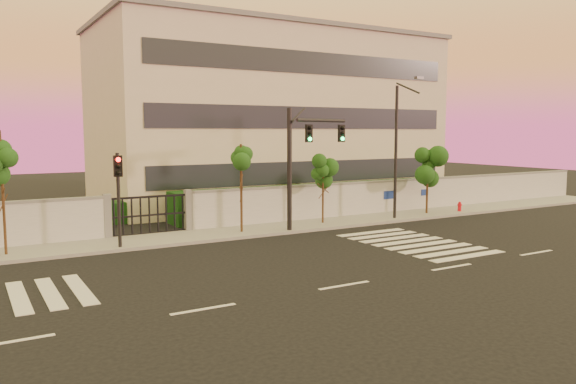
% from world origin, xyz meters
% --- Properties ---
extents(ground, '(120.00, 120.00, 0.00)m').
position_xyz_m(ground, '(0.00, 0.00, 0.00)').
color(ground, black).
rests_on(ground, ground).
extents(sidewalk, '(60.00, 3.00, 0.15)m').
position_xyz_m(sidewalk, '(0.00, 10.50, 0.07)').
color(sidewalk, gray).
rests_on(sidewalk, ground).
extents(perimeter_wall, '(60.00, 0.36, 2.20)m').
position_xyz_m(perimeter_wall, '(0.10, 12.00, 1.07)').
color(perimeter_wall, '#ADB0B4').
rests_on(perimeter_wall, ground).
extents(hedge_row, '(41.00, 4.25, 1.80)m').
position_xyz_m(hedge_row, '(1.17, 14.74, 0.82)').
color(hedge_row, '#133610').
rests_on(hedge_row, ground).
extents(institutional_building, '(24.40, 12.40, 12.25)m').
position_xyz_m(institutional_building, '(9.00, 21.99, 6.16)').
color(institutional_building, beige).
rests_on(institutional_building, ground).
extents(road_markings, '(57.00, 7.62, 0.02)m').
position_xyz_m(road_markings, '(-1.58, 3.76, 0.01)').
color(road_markings, silver).
rests_on(road_markings, ground).
extents(street_tree_c, '(1.37, 1.09, 5.16)m').
position_xyz_m(street_tree_c, '(-9.40, 10.32, 3.79)').
color(street_tree_c, '#382314').
rests_on(street_tree_c, ground).
extents(street_tree_d, '(1.46, 1.16, 4.50)m').
position_xyz_m(street_tree_d, '(1.11, 10.17, 3.31)').
color(street_tree_d, '#382314').
rests_on(street_tree_d, ground).
extents(street_tree_e, '(1.34, 1.07, 3.76)m').
position_xyz_m(street_tree_e, '(6.15, 10.43, 2.77)').
color(street_tree_e, '#382314').
rests_on(street_tree_e, ground).
extents(street_tree_f, '(1.62, 1.29, 4.02)m').
position_xyz_m(street_tree_f, '(13.67, 10.26, 2.96)').
color(street_tree_f, '#382314').
rests_on(street_tree_f, ground).
extents(traffic_signal_main, '(3.90, 1.33, 6.28)m').
position_xyz_m(traffic_signal_main, '(4.20, 9.38, 3.97)').
color(traffic_signal_main, black).
rests_on(traffic_signal_main, ground).
extents(traffic_signal_secondary, '(0.33, 0.33, 4.21)m').
position_xyz_m(traffic_signal_secondary, '(-5.06, 9.42, 2.67)').
color(traffic_signal_secondary, black).
rests_on(traffic_signal_secondary, ground).
extents(streetlight_east, '(0.48, 1.94, 8.05)m').
position_xyz_m(streetlight_east, '(10.67, 9.59, 4.35)').
color(streetlight_east, black).
rests_on(streetlight_east, ground).
extents(fire_hydrant, '(0.29, 0.28, 0.75)m').
position_xyz_m(fire_hydrant, '(16.02, 9.80, 0.37)').
color(fire_hydrant, red).
rests_on(fire_hydrant, ground).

